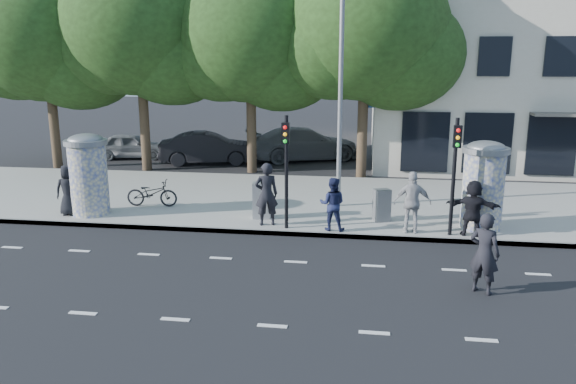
% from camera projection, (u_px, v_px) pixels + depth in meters
% --- Properties ---
extents(ground, '(120.00, 120.00, 0.00)m').
position_uv_depth(ground, '(288.00, 283.00, 13.22)').
color(ground, black).
rests_on(ground, ground).
extents(sidewalk, '(40.00, 8.00, 0.15)m').
position_uv_depth(sidewalk, '(317.00, 201.00, 20.42)').
color(sidewalk, gray).
rests_on(sidewalk, ground).
extents(curb, '(40.00, 0.10, 0.16)m').
position_uv_depth(curb, '(305.00, 234.00, 16.62)').
color(curb, slate).
rests_on(curb, ground).
extents(lane_dash_near, '(32.00, 0.12, 0.01)m').
position_uv_depth(lane_dash_near, '(272.00, 326.00, 11.11)').
color(lane_dash_near, silver).
rests_on(lane_dash_near, ground).
extents(lane_dash_far, '(32.00, 0.12, 0.01)m').
position_uv_depth(lane_dash_far, '(296.00, 262.00, 14.57)').
color(lane_dash_far, silver).
rests_on(lane_dash_far, ground).
extents(ad_column_left, '(1.36, 1.36, 2.65)m').
position_uv_depth(ad_column_left, '(88.00, 172.00, 18.19)').
color(ad_column_left, beige).
rests_on(ad_column_left, sidewalk).
extents(ad_column_right, '(1.36, 1.36, 2.65)m').
position_uv_depth(ad_column_right, '(483.00, 183.00, 16.67)').
color(ad_column_right, beige).
rests_on(ad_column_right, sidewalk).
extents(traffic_pole_near, '(0.22, 0.31, 3.40)m').
position_uv_depth(traffic_pole_near, '(286.00, 161.00, 16.43)').
color(traffic_pole_near, black).
rests_on(traffic_pole_near, sidewalk).
extents(traffic_pole_far, '(0.22, 0.31, 3.40)m').
position_uv_depth(traffic_pole_far, '(455.00, 165.00, 15.77)').
color(traffic_pole_far, black).
rests_on(traffic_pole_far, sidewalk).
extents(street_lamp, '(0.25, 0.93, 8.00)m').
position_uv_depth(street_lamp, '(341.00, 69.00, 18.37)').
color(street_lamp, slate).
rests_on(street_lamp, sidewalk).
extents(tree_far_left, '(7.20, 7.20, 9.26)m').
position_uv_depth(tree_far_left, '(45.00, 34.00, 25.59)').
color(tree_far_left, '#38281C').
rests_on(tree_far_left, ground).
extents(tree_mid_left, '(7.20, 7.20, 9.57)m').
position_uv_depth(tree_mid_left, '(139.00, 26.00, 24.90)').
color(tree_mid_left, '#38281C').
rests_on(tree_mid_left, ground).
extents(tree_near_left, '(6.80, 6.80, 8.97)m').
position_uv_depth(tree_near_left, '(250.00, 36.00, 24.50)').
color(tree_near_left, '#38281C').
rests_on(tree_near_left, ground).
extents(tree_center, '(7.00, 7.00, 9.30)m').
position_uv_depth(tree_center, '(365.00, 29.00, 23.37)').
color(tree_center, '#38281C').
rests_on(tree_center, ground).
extents(building, '(20.30, 15.85, 12.00)m').
position_uv_depth(building, '(568.00, 41.00, 29.39)').
color(building, beige).
rests_on(building, ground).
extents(ped_a, '(0.94, 0.74, 1.67)m').
position_uv_depth(ped_a, '(69.00, 190.00, 18.18)').
color(ped_a, black).
rests_on(ped_a, sidewalk).
extents(ped_b, '(0.81, 0.65, 1.95)m').
position_uv_depth(ped_b, '(266.00, 194.00, 17.07)').
color(ped_b, black).
rests_on(ped_b, sidewalk).
extents(ped_c, '(0.81, 0.65, 1.60)m').
position_uv_depth(ped_c, '(332.00, 204.00, 16.60)').
color(ped_c, '#191E40').
rests_on(ped_c, sidewalk).
extents(ped_e, '(1.08, 0.63, 1.83)m').
position_uv_depth(ped_e, '(412.00, 202.00, 16.31)').
color(ped_e, '#A2A1A4').
rests_on(ped_e, sidewalk).
extents(ped_f, '(1.60, 0.83, 1.64)m').
position_uv_depth(ped_f, '(473.00, 208.00, 16.08)').
color(ped_f, black).
rests_on(ped_f, sidewalk).
extents(man_road, '(0.81, 0.74, 1.87)m').
position_uv_depth(man_road, '(484.00, 253.00, 12.49)').
color(man_road, black).
rests_on(man_road, ground).
extents(bicycle, '(0.73, 1.79, 0.92)m').
position_uv_depth(bicycle, '(152.00, 193.00, 19.34)').
color(bicycle, black).
rests_on(bicycle, sidewalk).
extents(cabinet_left, '(0.59, 0.46, 1.16)m').
position_uv_depth(cabinet_left, '(262.00, 200.00, 17.89)').
color(cabinet_left, gray).
rests_on(cabinet_left, sidewalk).
extents(cabinet_right, '(0.59, 0.53, 1.02)m').
position_uv_depth(cabinet_right, '(382.00, 205.00, 17.59)').
color(cabinet_right, slate).
rests_on(cabinet_right, sidewalk).
extents(car_left, '(2.26, 4.10, 1.32)m').
position_uv_depth(car_left, '(132.00, 146.00, 29.29)').
color(car_left, slate).
rests_on(car_left, ground).
extents(car_mid, '(2.76, 5.02, 1.57)m').
position_uv_depth(car_mid, '(208.00, 148.00, 27.77)').
color(car_mid, black).
rests_on(car_mid, ground).
extents(car_right, '(4.49, 6.21, 1.67)m').
position_uv_depth(car_right, '(304.00, 144.00, 28.82)').
color(car_right, '#575A5F').
rests_on(car_right, ground).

